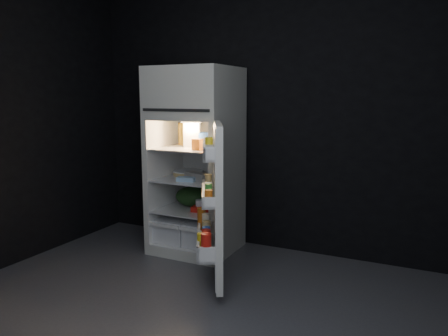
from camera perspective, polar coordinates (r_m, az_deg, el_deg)
The scene contains 17 objects.
floor at distance 3.10m, azimuth -4.31°, elevation -19.84°, with size 4.00×3.40×0.00m, color #4B4B50.
wall_back at distance 4.26m, azimuth 7.14°, elevation 7.14°, with size 4.00×0.00×2.70m, color black.
refrigerator at distance 4.23m, azimuth -3.58°, elevation 1.82°, with size 0.76×0.71×1.78m.
fridge_door at distance 3.41m, azimuth -1.28°, elevation -4.72°, with size 0.51×0.72×1.22m.
milk_jug at distance 4.23m, azimuth -4.18°, elevation 4.40°, with size 0.15×0.15×0.24m, color white.
mayo_jar at distance 4.20m, azimuth -2.80°, elevation 3.69°, with size 0.12×0.12×0.14m, color #214DB4.
jam_jar at distance 4.09m, azimuth -1.14°, elevation 3.48°, with size 0.11×0.11×0.13m, color black.
amber_bottle at distance 4.39m, azimuth -5.47°, elevation 4.44°, with size 0.08×0.08×0.22m, color gold.
small_carton at distance 4.00m, azimuth -3.47°, elevation 3.11°, with size 0.09×0.07×0.10m, color #C05F16.
egg_carton at distance 4.14m, azimuth -3.47°, elevation -1.09°, with size 0.28×0.11×0.07m, color gray.
pie at distance 4.39m, azimuth -4.71°, elevation -0.70°, with size 0.30×0.30×0.04m, color tan.
flat_package at distance 4.08m, azimuth -4.99°, elevation -1.46°, with size 0.17×0.08×0.04m, color #8CB4D8.
wrapped_pkg at distance 4.28m, azimuth -1.03°, elevation -0.85°, with size 0.13×0.11×0.05m, color beige.
produce_bag at distance 4.36m, azimuth -4.13°, elevation -3.72°, with size 0.35×0.29×0.20m, color #193815.
yogurt_tray at distance 4.16m, azimuth -2.52°, elevation -5.40°, with size 0.24×0.13×0.05m, color red.
small_can_red at distance 4.40m, azimuth -1.20°, elevation -4.28°, with size 0.06×0.06×0.09m, color red.
small_can_silver at distance 4.30m, azimuth -0.89°, elevation -4.63°, with size 0.07×0.07×0.09m, color #B6B5BA.
Camera 1 is at (1.38, -2.33, 1.52)m, focal length 35.00 mm.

